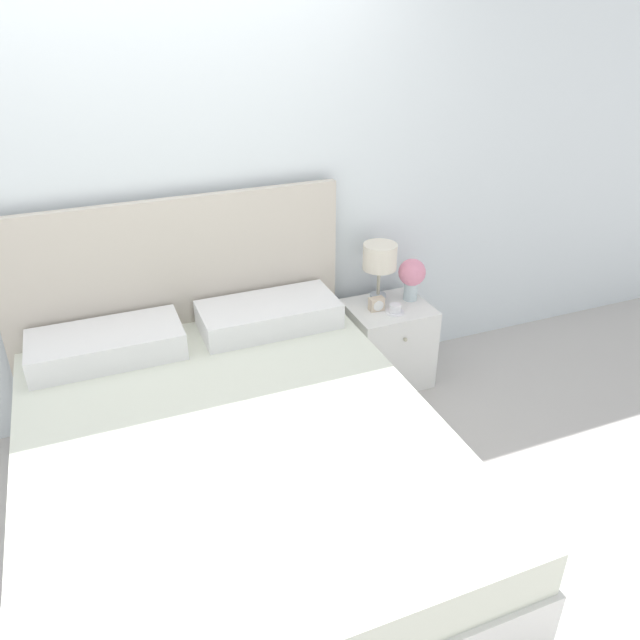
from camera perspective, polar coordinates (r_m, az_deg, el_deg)
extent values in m
plane|color=#BCB7B2|center=(3.84, -11.55, -7.19)|extent=(12.00, 12.00, 0.00)
cube|color=white|center=(3.34, -13.98, 11.95)|extent=(8.00, 0.06, 2.60)
cube|color=white|center=(2.92, -7.51, -15.78)|extent=(1.76, 2.11, 0.35)
cube|color=white|center=(2.74, -7.88, -11.65)|extent=(1.73, 2.07, 0.20)
cube|color=beige|center=(3.50, -12.45, 0.95)|extent=(1.80, 0.05, 1.25)
cube|color=white|center=(3.27, -18.93, -2.14)|extent=(0.74, 0.36, 0.14)
cube|color=white|center=(3.38, -4.70, 0.49)|extent=(0.74, 0.36, 0.14)
cube|color=white|center=(3.84, 6.15, -2.15)|extent=(0.48, 0.41, 0.51)
sphere|color=#B2AD93|center=(3.61, 7.82, -1.79)|extent=(0.02, 0.02, 0.02)
cylinder|color=#A8B2BC|center=(3.75, 5.31, 2.03)|extent=(0.10, 0.10, 0.05)
cylinder|color=#B7B29E|center=(3.71, 5.38, 3.54)|extent=(0.02, 0.02, 0.17)
cylinder|color=silver|center=(3.64, 5.50, 5.80)|extent=(0.20, 0.20, 0.15)
cylinder|color=silver|center=(3.79, 8.29, 2.69)|extent=(0.08, 0.08, 0.12)
sphere|color=pink|center=(3.74, 8.42, 4.34)|extent=(0.16, 0.16, 0.16)
sphere|color=#609356|center=(3.78, 8.91, 3.86)|extent=(0.07, 0.07, 0.07)
cylinder|color=white|center=(3.65, 6.87, 0.71)|extent=(0.11, 0.11, 0.01)
cylinder|color=white|center=(3.64, 6.89, 1.08)|extent=(0.07, 0.07, 0.05)
cube|color=beige|center=(3.65, 5.19, 1.47)|extent=(0.09, 0.05, 0.08)
cylinder|color=white|center=(3.63, 5.38, 1.29)|extent=(0.06, 0.00, 0.06)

